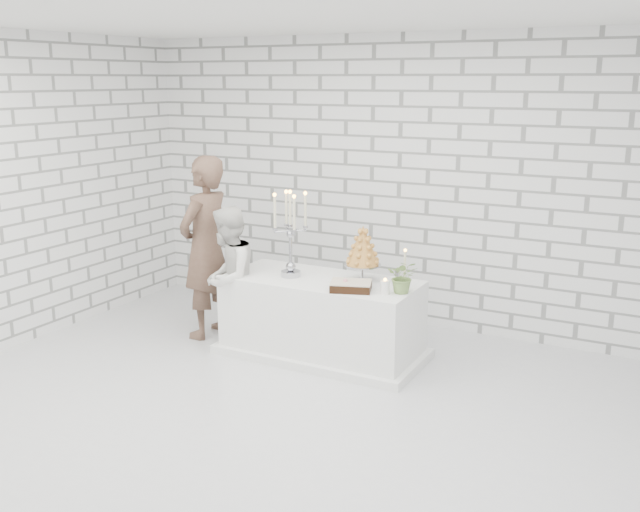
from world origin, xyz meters
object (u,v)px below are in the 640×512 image
at_px(croquembouche, 363,254).
at_px(cake_table, 322,317).
at_px(bride, 228,279).
at_px(candelabra, 290,234).
at_px(groom, 206,247).

bearing_deg(croquembouche, cake_table, -164.56).
distance_m(cake_table, bride, 0.97).
relative_size(bride, croquembouche, 2.68).
relative_size(cake_table, candelabra, 2.21).
bearing_deg(bride, croquembouche, 91.54).
bearing_deg(groom, cake_table, 94.74).
xyz_separation_m(cake_table, bride, (-0.88, -0.24, 0.32)).
bearing_deg(croquembouche, candelabra, -166.76).
xyz_separation_m(cake_table, groom, (-1.29, -0.04, 0.54)).
bearing_deg(cake_table, croquembouche, 15.44).
distance_m(bride, croquembouche, 1.33).
relative_size(cake_table, bride, 1.29).
xyz_separation_m(candelabra, croquembouche, (0.66, 0.16, -0.15)).
bearing_deg(candelabra, cake_table, 10.47).
bearing_deg(bride, candelabra, 93.62).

